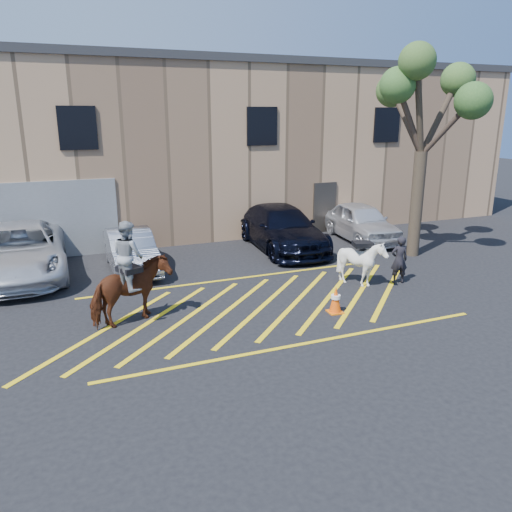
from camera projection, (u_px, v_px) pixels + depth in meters
name	position (u px, v px, depth m)	size (l,w,h in m)	color
ground	(259.00, 303.00, 13.92)	(90.00, 90.00, 0.00)	black
car_white_pickup	(20.00, 251.00, 16.00)	(2.76, 6.00, 1.67)	silver
car_silver_sedan	(131.00, 250.00, 16.68)	(1.43, 4.09, 1.35)	gray
car_blue_suv	(282.00, 228.00, 19.34)	(2.27, 5.59, 1.62)	black
car_white_suv	(361.00, 222.00, 20.68)	(1.81, 4.50, 1.53)	silver
handler	(399.00, 260.00, 15.35)	(0.54, 0.36, 1.48)	black
warehouse	(162.00, 145.00, 23.61)	(32.42, 10.20, 7.30)	tan
hatching_zone	(263.00, 306.00, 13.65)	(12.60, 5.12, 0.01)	yellow
mounted_bay	(130.00, 283.00, 12.28)	(2.18, 1.58, 2.62)	#642D17
saddled_white	(362.00, 262.00, 15.10)	(1.48, 1.59, 1.47)	silver
traffic_cone	(336.00, 299.00, 13.13)	(0.40, 0.40, 0.73)	orange
tree	(426.00, 95.00, 17.05)	(3.99, 4.37, 7.31)	#4B3D2D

